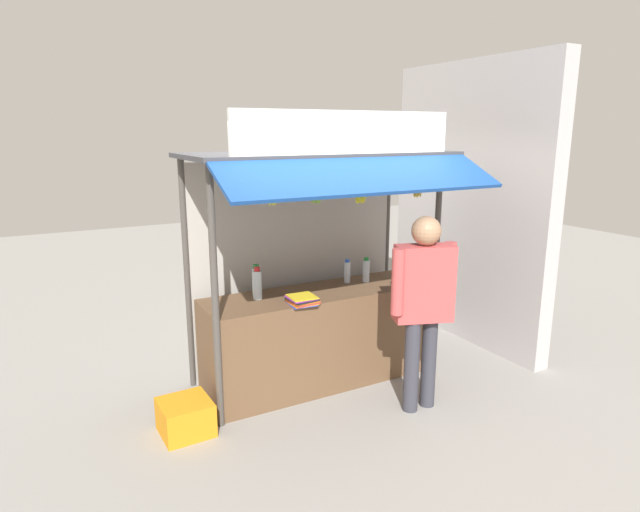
# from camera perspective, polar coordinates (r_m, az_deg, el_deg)

# --- Properties ---
(ground_plane) EXTENTS (20.00, 20.00, 0.00)m
(ground_plane) POSITION_cam_1_polar(r_m,az_deg,el_deg) (5.49, 0.00, -13.10)
(ground_plane) COLOR gray
(stall_counter) EXTENTS (2.27, 0.66, 0.93)m
(stall_counter) POSITION_cam_1_polar(r_m,az_deg,el_deg) (5.30, 0.00, -8.60)
(stall_counter) COLOR brown
(stall_counter) RESTS_ON ground
(stall_structure) EXTENTS (2.47, 1.58, 2.59)m
(stall_structure) POSITION_cam_1_polar(r_m,az_deg,el_deg) (5.11, -0.75, 3.61)
(stall_structure) COLOR #4C4742
(stall_structure) RESTS_ON ground
(water_bottle_right) EXTENTS (0.07, 0.07, 0.26)m
(water_bottle_right) POSITION_cam_1_polar(r_m,az_deg,el_deg) (5.46, 4.93, -1.55)
(water_bottle_right) COLOR silver
(water_bottle_right) RESTS_ON stall_counter
(water_bottle_far_left) EXTENTS (0.07, 0.07, 0.24)m
(water_bottle_far_left) POSITION_cam_1_polar(r_m,az_deg,el_deg) (5.43, 2.91, -1.66)
(water_bottle_far_left) COLOR silver
(water_bottle_far_left) RESTS_ON stall_counter
(water_bottle_center) EXTENTS (0.06, 0.06, 0.23)m
(water_bottle_center) POSITION_cam_1_polar(r_m,az_deg,el_deg) (5.81, 8.62, -0.88)
(water_bottle_center) COLOR silver
(water_bottle_center) RESTS_ON stall_counter
(water_bottle_front_right) EXTENTS (0.08, 0.08, 0.30)m
(water_bottle_front_right) POSITION_cam_1_polar(r_m,az_deg,el_deg) (4.92, -6.69, -3.00)
(water_bottle_front_right) COLOR silver
(water_bottle_front_right) RESTS_ON stall_counter
(water_bottle_mid_left) EXTENTS (0.08, 0.08, 0.29)m
(water_bottle_mid_left) POSITION_cam_1_polar(r_m,az_deg,el_deg) (5.04, -6.78, -2.62)
(water_bottle_mid_left) COLOR silver
(water_bottle_mid_left) RESTS_ON stall_counter
(magazine_stack_far_right) EXTENTS (0.22, 0.31, 0.07)m
(magazine_stack_far_right) POSITION_cam_1_polar(r_m,az_deg,el_deg) (5.47, 9.38, -2.55)
(magazine_stack_far_right) COLOR blue
(magazine_stack_far_right) RESTS_ON stall_counter
(magazine_stack_front_left) EXTENTS (0.26, 0.26, 0.07)m
(magazine_stack_front_left) POSITION_cam_1_polar(r_m,az_deg,el_deg) (4.78, -1.90, -4.69)
(magazine_stack_front_left) COLOR blue
(magazine_stack_front_left) RESTS_ON stall_counter
(banana_bunch_rightmost) EXTENTS (0.10, 0.10, 0.27)m
(banana_bunch_rightmost) POSITION_cam_1_polar(r_m,az_deg,el_deg) (4.45, -0.42, 6.52)
(banana_bunch_rightmost) COLOR #332D23
(banana_bunch_leftmost) EXTENTS (0.08, 0.08, 0.26)m
(banana_bunch_leftmost) POSITION_cam_1_polar(r_m,az_deg,el_deg) (4.27, -5.12, 6.32)
(banana_bunch_leftmost) COLOR #332D23
(banana_bunch_inner_left) EXTENTS (0.10, 0.10, 0.28)m
(banana_bunch_inner_left) POSITION_cam_1_polar(r_m,az_deg,el_deg) (5.03, 10.36, 7.07)
(banana_bunch_inner_left) COLOR #332D23
(banana_bunch_inner_right) EXTENTS (0.12, 0.12, 0.30)m
(banana_bunch_inner_right) POSITION_cam_1_polar(r_m,az_deg,el_deg) (4.66, 4.31, 6.63)
(banana_bunch_inner_right) COLOR #332D23
(vendor_person) EXTENTS (0.66, 0.37, 1.74)m
(vendor_person) POSITION_cam_1_polar(r_m,az_deg,el_deg) (4.69, 10.94, -4.20)
(vendor_person) COLOR #383842
(vendor_person) RESTS_ON ground
(plastic_crate) EXTENTS (0.41, 0.41, 0.28)m
(plastic_crate) POSITION_cam_1_polar(r_m,az_deg,el_deg) (4.72, -14.12, -16.29)
(plastic_crate) COLOR orange
(plastic_crate) RESTS_ON ground
(neighbour_wall) EXTENTS (0.20, 2.40, 3.20)m
(neighbour_wall) POSITION_cam_1_polar(r_m,az_deg,el_deg) (6.49, 15.50, 5.36)
(neighbour_wall) COLOR #BAB6B7
(neighbour_wall) RESTS_ON ground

